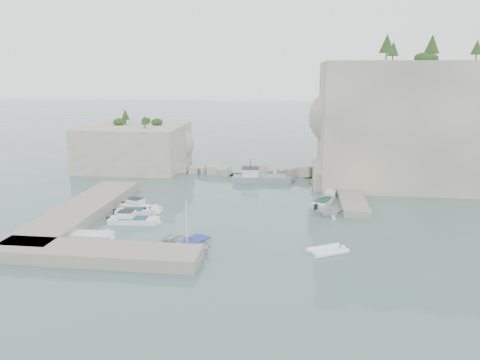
# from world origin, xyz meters

# --- Properties ---
(ground) EXTENTS (400.00, 400.00, 0.00)m
(ground) POSITION_xyz_m (0.00, 0.00, 0.00)
(ground) COLOR #496E68
(ground) RESTS_ON ground
(cliff_east) EXTENTS (26.00, 22.00, 17.00)m
(cliff_east) POSITION_xyz_m (23.00, 23.00, 8.50)
(cliff_east) COLOR beige
(cliff_east) RESTS_ON ground
(cliff_terrace) EXTENTS (8.00, 10.00, 2.50)m
(cliff_terrace) POSITION_xyz_m (13.00, 18.00, 1.25)
(cliff_terrace) COLOR beige
(cliff_terrace) RESTS_ON ground
(outcrop_west) EXTENTS (16.00, 14.00, 7.00)m
(outcrop_west) POSITION_xyz_m (-20.00, 25.00, 3.50)
(outcrop_west) COLOR beige
(outcrop_west) RESTS_ON ground
(quay_west) EXTENTS (5.00, 24.00, 1.10)m
(quay_west) POSITION_xyz_m (-17.00, -1.00, 0.55)
(quay_west) COLOR #9E9689
(quay_west) RESTS_ON ground
(quay_south) EXTENTS (18.00, 4.00, 1.10)m
(quay_south) POSITION_xyz_m (-10.00, -12.50, 0.55)
(quay_south) COLOR #9E9689
(quay_south) RESTS_ON ground
(ledge_east) EXTENTS (3.00, 16.00, 0.80)m
(ledge_east) POSITION_xyz_m (13.50, 10.00, 0.40)
(ledge_east) COLOR #9E9689
(ledge_east) RESTS_ON ground
(breakwater) EXTENTS (28.00, 3.00, 1.40)m
(breakwater) POSITION_xyz_m (-1.00, 22.00, 0.70)
(breakwater) COLOR beige
(breakwater) RESTS_ON ground
(motorboat_c) EXTENTS (4.54, 2.39, 0.70)m
(motorboat_c) POSITION_xyz_m (-11.43, 0.42, 0.00)
(motorboat_c) COLOR silver
(motorboat_c) RESTS_ON ground
(motorboat_e) EXTENTS (4.57, 1.97, 0.70)m
(motorboat_e) POSITION_xyz_m (-12.76, -7.65, 0.00)
(motorboat_e) COLOR white
(motorboat_e) RESTS_ON ground
(motorboat_d) EXTENTS (5.90, 2.12, 1.40)m
(motorboat_d) POSITION_xyz_m (-10.28, -2.62, 0.00)
(motorboat_d) COLOR white
(motorboat_d) RESTS_ON ground
(motorboat_b) EXTENTS (5.78, 3.68, 1.40)m
(motorboat_b) POSITION_xyz_m (-11.12, 2.05, 0.00)
(motorboat_b) COLOR silver
(motorboat_b) RESTS_ON ground
(rowboat) EXTENTS (6.47, 5.85, 1.10)m
(rowboat) POSITION_xyz_m (-2.94, -8.86, 0.00)
(rowboat) COLOR white
(rowboat) RESTS_ON ground
(inflatable_dinghy) EXTENTS (4.14, 3.45, 0.44)m
(inflatable_dinghy) POSITION_xyz_m (9.70, -8.31, 0.00)
(inflatable_dinghy) COLOR white
(inflatable_dinghy) RESTS_ON ground
(tender_east_a) EXTENTS (3.77, 3.43, 1.71)m
(tender_east_a) POSITION_xyz_m (10.48, 2.54, 0.00)
(tender_east_a) COLOR silver
(tender_east_a) RESTS_ON ground
(tender_east_b) EXTENTS (3.41, 5.22, 0.70)m
(tender_east_b) POSITION_xyz_m (9.94, 7.04, 0.00)
(tender_east_b) COLOR silver
(tender_east_b) RESTS_ON ground
(tender_east_c) EXTENTS (1.87, 4.36, 0.70)m
(tender_east_c) POSITION_xyz_m (10.91, 10.22, 0.00)
(tender_east_c) COLOR silver
(tender_east_c) RESTS_ON ground
(tender_east_d) EXTENTS (4.14, 2.68, 1.50)m
(tender_east_d) POSITION_xyz_m (10.46, 14.64, 0.00)
(tender_east_d) COLOR silver
(tender_east_d) RESTS_ON ground
(work_boat) EXTENTS (9.46, 3.75, 2.20)m
(work_boat) POSITION_xyz_m (1.63, 18.03, 0.00)
(work_boat) COLOR slate
(work_boat) RESTS_ON ground
(rowboat_mast) EXTENTS (0.10, 0.10, 4.20)m
(rowboat_mast) POSITION_xyz_m (-2.94, -8.86, 2.65)
(rowboat_mast) COLOR white
(rowboat_mast) RESTS_ON rowboat
(vegetation) EXTENTS (53.48, 13.88, 13.40)m
(vegetation) POSITION_xyz_m (17.83, 24.40, 17.93)
(vegetation) COLOR #1E4219
(vegetation) RESTS_ON ground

